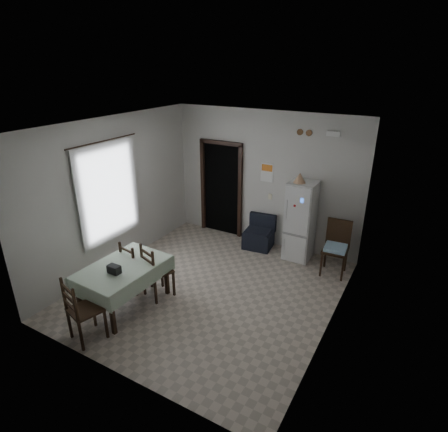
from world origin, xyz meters
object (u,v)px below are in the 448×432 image
Objects in this scene: corner_chair at (335,249)px; dining_chair_near_head at (85,309)px; dining_chair_far_left at (136,265)px; navy_seat at (259,232)px; dining_chair_far_right at (158,270)px; dining_table at (125,286)px; fridge at (300,221)px.

corner_chair reaches higher than dining_chair_near_head.
navy_seat is at bearing -106.23° from dining_chair_far_left.
dining_chair_far_right is at bearing -169.00° from dining_chair_far_left.
dining_table is 0.60m from dining_chair_far_right.
navy_seat is 0.71× the size of dining_chair_far_right.
fridge is 1.59× the size of dining_chair_near_head.
dining_chair_far_left is 0.93× the size of dining_chair_far_right.
dining_chair_far_left is at bearing 20.10° from dining_chair_far_right.
dining_chair_far_right is (-2.45, -2.21, -0.03)m from corner_chair.
dining_table is 1.43× the size of dining_chair_far_right.
corner_chair reaches higher than dining_chair_far_right.
dining_chair_far_right reaches higher than dining_table.
fridge is 1.55× the size of corner_chair.
corner_chair is 0.74× the size of dining_table.
dining_chair_near_head is (0.09, -0.88, 0.14)m from dining_table.
fridge is 1.01m from navy_seat.
dining_chair_far_left is (-0.17, 0.48, 0.09)m from dining_table.
dining_chair_near_head reaches higher than dining_table.
dining_chair_far_right is 0.97× the size of dining_chair_near_head.
fridge is 4.31m from dining_chair_near_head.
dining_chair_far_right reaches higher than dining_chair_far_left.
dining_chair_far_right is (-0.73, -2.51, 0.14)m from navy_seat.
dining_table is at bearing 119.06° from dining_chair_far_left.
dining_chair_far_right is (0.48, 0.01, 0.03)m from dining_chair_far_left.
fridge is 2.29× the size of navy_seat.
dining_chair_near_head is at bearing -81.67° from dining_table.
corner_chair is at bearing -119.37° from dining_chair_far_right.
dining_chair_far_right is at bearing -112.96° from navy_seat.
corner_chair is 3.30m from dining_chair_far_right.
corner_chair is at bearing -133.32° from dining_chair_far_left.
dining_chair_near_head is at bearing -110.35° from navy_seat.
corner_chair is (1.71, -0.30, 0.17)m from navy_seat.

